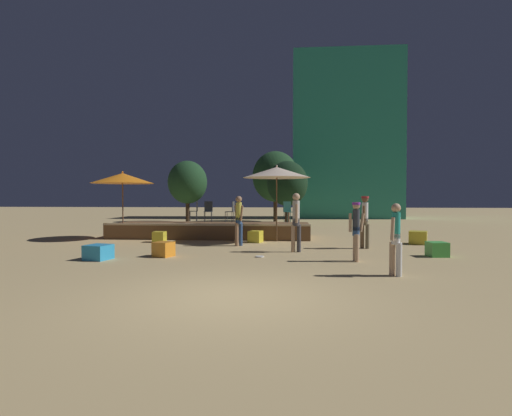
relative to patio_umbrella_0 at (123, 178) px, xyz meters
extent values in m
plane|color=tan|center=(6.02, -9.29, -2.56)|extent=(120.00, 120.00, 0.00)
cube|color=brown|center=(3.56, 1.07, -2.26)|extent=(8.59, 2.71, 0.60)
cube|color=#CCB793|center=(3.56, -0.25, -1.92)|extent=(8.59, 0.12, 0.08)
cylinder|color=brown|center=(0.00, 0.00, -1.39)|extent=(0.05, 0.05, 2.34)
cone|color=orange|center=(0.00, 0.00, 0.00)|extent=(2.60, 2.60, 0.43)
sphere|color=orange|center=(0.00, 0.00, 0.26)|extent=(0.08, 0.08, 0.08)
cylinder|color=brown|center=(6.50, -0.42, -1.29)|extent=(0.05, 0.05, 2.54)
cone|color=beige|center=(6.50, -0.42, 0.19)|extent=(2.69, 2.69, 0.42)
sphere|color=beige|center=(6.50, -0.42, 0.45)|extent=(0.08, 0.08, 0.08)
cube|color=#4CC651|center=(11.39, -4.08, -2.34)|extent=(0.57, 0.57, 0.43)
cube|color=#2D9EDB|center=(1.63, -5.48, -2.35)|extent=(0.74, 0.74, 0.42)
cube|color=yellow|center=(11.83, -0.89, -2.31)|extent=(0.80, 0.80, 0.48)
cube|color=yellow|center=(5.69, -0.84, -2.33)|extent=(0.60, 0.60, 0.45)
cube|color=yellow|center=(1.94, -1.08, -2.35)|extent=(0.46, 0.46, 0.42)
cube|color=orange|center=(3.28, -4.75, -2.34)|extent=(0.64, 0.64, 0.44)
cylinder|color=tan|center=(8.83, -5.26, -2.18)|extent=(0.13, 0.13, 0.75)
cylinder|color=tan|center=(8.83, -5.11, -2.18)|extent=(0.13, 0.13, 0.75)
cylinder|color=#2D4C7F|center=(8.83, -5.19, -1.72)|extent=(0.19, 0.19, 0.24)
cylinder|color=#333842|center=(8.83, -5.19, -1.42)|extent=(0.19, 0.19, 0.58)
cylinder|color=tan|center=(8.99, -5.18, -1.49)|extent=(0.15, 0.09, 0.52)
cylinder|color=tan|center=(8.67, -5.19, -1.49)|extent=(0.09, 0.08, 0.51)
sphere|color=tan|center=(8.83, -5.19, -1.03)|extent=(0.20, 0.20, 0.20)
cylinder|color=purple|center=(8.83, -5.19, -0.96)|extent=(0.23, 0.23, 0.07)
cylinder|color=#997051|center=(5.12, -2.05, -2.14)|extent=(0.13, 0.13, 0.84)
cylinder|color=#2D4C7F|center=(5.25, -1.93, -2.14)|extent=(0.13, 0.13, 0.84)
cylinder|color=#2D4C7F|center=(5.18, -1.99, -1.64)|extent=(0.22, 0.22, 0.24)
cylinder|color=#D8D14C|center=(5.18, -1.99, -1.30)|extent=(0.22, 0.22, 0.64)
cylinder|color=#997051|center=(5.30, -2.12, -1.37)|extent=(0.18, 0.19, 0.57)
cylinder|color=#997051|center=(5.06, -1.86, -1.37)|extent=(0.16, 0.17, 0.57)
sphere|color=#997051|center=(5.18, -1.99, -0.87)|extent=(0.23, 0.23, 0.23)
cylinder|color=#3F3F47|center=(7.31, -3.44, -2.12)|extent=(0.13, 0.13, 0.88)
cylinder|color=tan|center=(7.13, -3.45, -2.12)|extent=(0.13, 0.13, 0.88)
cylinder|color=#3F3F47|center=(7.22, -3.45, -1.60)|extent=(0.23, 0.23, 0.24)
cylinder|color=beige|center=(7.22, -3.45, -1.24)|extent=(0.23, 0.23, 0.67)
cylinder|color=tan|center=(7.21, -3.26, -1.30)|extent=(0.09, 0.17, 0.60)
cylinder|color=tan|center=(7.23, -3.63, -1.30)|extent=(0.09, 0.14, 0.60)
sphere|color=tan|center=(7.22, -3.45, -0.78)|extent=(0.24, 0.24, 0.24)
cylinder|color=brown|center=(9.51, -2.34, -2.14)|extent=(0.13, 0.13, 0.84)
cylinder|color=#72664C|center=(9.67, -2.40, -2.14)|extent=(0.13, 0.13, 0.84)
cylinder|color=#72664C|center=(9.59, -2.37, -1.64)|extent=(0.22, 0.22, 0.24)
cylinder|color=white|center=(9.59, -2.37, -1.30)|extent=(0.22, 0.22, 0.64)
cylinder|color=brown|center=(9.53, -2.53, -1.36)|extent=(0.13, 0.18, 0.58)
cylinder|color=brown|center=(9.65, -2.20, -1.36)|extent=(0.13, 0.18, 0.58)
sphere|color=brown|center=(9.59, -2.37, -0.86)|extent=(0.23, 0.23, 0.23)
cylinder|color=#B22D33|center=(9.59, -2.37, -0.79)|extent=(0.25, 0.25, 0.07)
cylinder|color=tan|center=(9.32, -7.11, -2.18)|extent=(0.13, 0.13, 0.75)
cylinder|color=white|center=(9.44, -7.21, -2.18)|extent=(0.13, 0.13, 0.75)
cylinder|color=white|center=(9.38, -7.16, -1.73)|extent=(0.19, 0.19, 0.24)
cylinder|color=teal|center=(9.38, -7.16, -1.42)|extent=(0.19, 0.19, 0.57)
cylinder|color=tan|center=(9.28, -7.28, -1.49)|extent=(0.14, 0.15, 0.52)
cylinder|color=tan|center=(9.48, -7.04, -1.49)|extent=(0.13, 0.14, 0.51)
sphere|color=tan|center=(9.38, -7.16, -1.03)|extent=(0.20, 0.20, 0.20)
cylinder|color=#2D3338|center=(3.32, 0.79, -1.65)|extent=(0.02, 0.02, 0.45)
cylinder|color=#2D3338|center=(3.62, 0.82, -1.65)|extent=(0.02, 0.02, 0.45)
cylinder|color=#2D3338|center=(3.29, 1.09, -1.65)|extent=(0.02, 0.02, 0.45)
cylinder|color=#2D3338|center=(3.59, 1.12, -1.65)|extent=(0.02, 0.02, 0.45)
cylinder|color=#2D3338|center=(3.45, 0.96, -1.43)|extent=(0.40, 0.40, 0.02)
cube|color=#2D3338|center=(3.44, 1.13, -1.20)|extent=(0.36, 0.06, 0.45)
cylinder|color=#2D3338|center=(2.49, 1.53, -1.65)|extent=(0.02, 0.02, 0.45)
cylinder|color=#2D3338|center=(2.58, 1.24, -1.65)|extent=(0.02, 0.02, 0.45)
cylinder|color=#2D3338|center=(2.77, 1.62, -1.65)|extent=(0.02, 0.02, 0.45)
cylinder|color=#2D3338|center=(2.87, 1.34, -1.65)|extent=(0.02, 0.02, 0.45)
cylinder|color=#2D3338|center=(2.68, 1.43, -1.43)|extent=(0.40, 0.40, 0.02)
cube|color=#2D3338|center=(2.84, 1.48, -1.20)|extent=(0.14, 0.35, 0.45)
cylinder|color=#47474C|center=(4.28, 1.07, -1.65)|extent=(0.02, 0.02, 0.45)
cylinder|color=#47474C|center=(4.24, 0.78, -1.65)|extent=(0.02, 0.02, 0.45)
cylinder|color=#47474C|center=(4.57, 1.04, -1.65)|extent=(0.02, 0.02, 0.45)
cylinder|color=#47474C|center=(4.54, 0.74, -1.65)|extent=(0.02, 0.02, 0.45)
cylinder|color=#47474C|center=(4.41, 0.91, -1.43)|extent=(0.40, 0.40, 0.02)
cube|color=#47474C|center=(4.58, 0.89, -1.20)|extent=(0.07, 0.36, 0.45)
cylinder|color=#1E4C47|center=(6.92, 0.58, -1.65)|extent=(0.02, 0.02, 0.45)
cylinder|color=#1E4C47|center=(7.19, 0.72, -1.65)|extent=(0.02, 0.02, 0.45)
cylinder|color=#1E4C47|center=(6.79, 0.85, -1.65)|extent=(0.02, 0.02, 0.45)
cylinder|color=#1E4C47|center=(7.06, 0.98, -1.65)|extent=(0.02, 0.02, 0.45)
cylinder|color=#1E4C47|center=(6.99, 0.78, -1.43)|extent=(0.40, 0.40, 0.02)
cube|color=#1E4C47|center=(6.91, 0.94, -1.20)|extent=(0.34, 0.19, 0.45)
cylinder|color=white|center=(6.14, -4.63, -2.54)|extent=(0.26, 0.26, 0.03)
cylinder|color=#3D2B1C|center=(6.89, 7.85, -1.81)|extent=(0.28, 0.28, 1.48)
ellipsoid|color=black|center=(6.89, 7.85, 0.03)|extent=(2.46, 2.46, 2.70)
cylinder|color=#3D2B1C|center=(-0.18, 11.48, -1.77)|extent=(0.28, 0.28, 1.57)
ellipsoid|color=#1E4223|center=(-0.18, 11.48, 0.26)|extent=(2.76, 2.76, 3.03)
cylinder|color=#3D2B1C|center=(6.01, 12.37, -1.68)|extent=(0.28, 0.28, 1.76)
ellipsoid|color=#1E4223|center=(6.01, 12.37, 0.68)|extent=(3.29, 3.29, 3.62)
cube|color=teal|center=(11.75, 18.22, 4.28)|extent=(8.88, 4.49, 13.68)
camera|label=1|loc=(7.00, -16.29, -0.78)|focal=28.00mm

